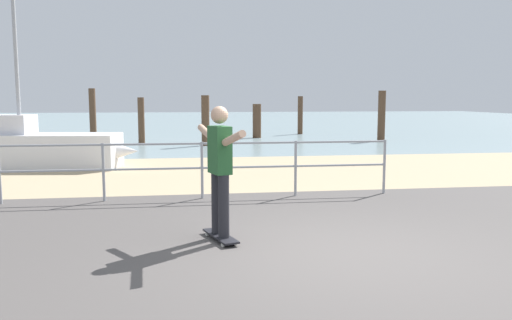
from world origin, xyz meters
TOP-DOWN VIEW (x-y plane):
  - ground_plane at (0.00, -1.00)m, footprint 24.00×10.00m
  - beach_strip at (0.00, 7.00)m, footprint 24.00×6.00m
  - sea_surface at (0.00, 35.00)m, footprint 72.00×50.00m
  - railing_fence at (-3.12, 3.60)m, footprint 10.42×0.05m
  - sailboat at (-5.43, 8.37)m, footprint 5.05×1.93m
  - skateboard at (-1.28, 0.79)m, footprint 0.43×0.82m
  - skateboarder at (-1.28, 0.79)m, footprint 0.51×1.41m
  - groyne_post_0 at (-5.83, 19.31)m, footprint 0.30×0.30m
  - groyne_post_1 at (-3.33, 15.47)m, footprint 0.26×0.26m
  - groyne_post_2 at (-0.83, 14.04)m, footprint 0.30×0.30m
  - groyne_post_3 at (1.67, 17.55)m, footprint 0.39×0.39m
  - groyne_post_4 at (4.17, 19.60)m, footprint 0.26×0.26m
  - groyne_post_5 at (6.67, 15.21)m, footprint 0.31×0.31m

SIDE VIEW (x-z plane):
  - ground_plane at x=0.00m, z-range -0.02..0.02m
  - beach_strip at x=0.00m, z-range -0.02..0.02m
  - sea_surface at x=0.00m, z-range -0.02..0.02m
  - skateboard at x=-1.28m, z-range 0.03..0.11m
  - sailboat at x=-5.43m, z-range -2.02..3.07m
  - railing_fence at x=-3.12m, z-range 0.18..1.23m
  - groyne_post_3 at x=1.67m, z-range 0.00..1.55m
  - groyne_post_1 at x=-3.33m, z-range 0.00..1.85m
  - groyne_post_4 at x=4.17m, z-range 0.00..1.91m
  - groyne_post_2 at x=-0.83m, z-range 0.00..1.93m
  - skateboarder at x=-1.28m, z-range 0.19..1.84m
  - groyne_post_5 at x=6.67m, z-range 0.00..2.13m
  - groyne_post_0 at x=-5.83m, z-range 0.00..2.27m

